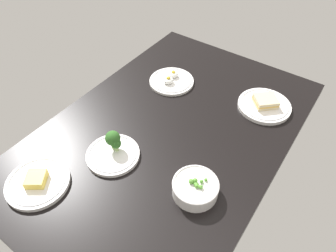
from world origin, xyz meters
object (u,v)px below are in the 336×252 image
at_px(plate_broccoli, 113,151).
at_px(plate_cheese, 38,182).
at_px(plate_eggs, 171,80).
at_px(plate_sandwich, 264,105).
at_px(bowl_peas, 195,188).

bearing_deg(plate_broccoli, plate_cheese, 153.15).
distance_m(plate_eggs, plate_sandwich, 0.40).
distance_m(plate_sandwich, plate_cheese, 0.88).
distance_m(bowl_peas, plate_cheese, 0.50).
height_order(plate_eggs, plate_sandwich, plate_sandwich).
bearing_deg(plate_eggs, plate_broccoli, -171.41).
bearing_deg(plate_sandwich, plate_cheese, 149.60).
height_order(bowl_peas, plate_cheese, bowl_peas).
bearing_deg(plate_sandwich, plate_eggs, 101.39).
relative_size(plate_broccoli, bowl_peas, 1.27).
bearing_deg(plate_cheese, plate_eggs, -4.03).
bearing_deg(plate_cheese, bowl_peas, -58.52).
height_order(plate_broccoli, bowl_peas, plate_broccoli).
bearing_deg(plate_sandwich, bowl_peas, 177.78).
distance_m(bowl_peas, plate_eggs, 0.56).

